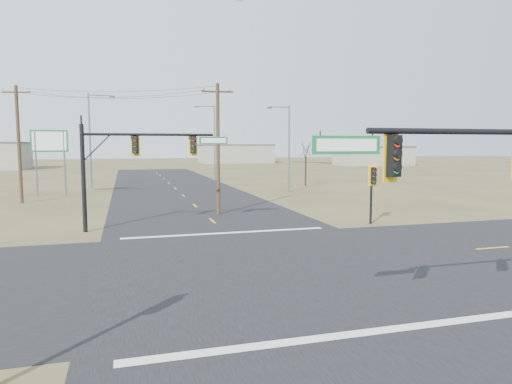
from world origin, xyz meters
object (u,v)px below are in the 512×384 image
at_px(utility_pole_far, 19,143).
at_px(streetlight_c, 92,135).
at_px(pedestal_signal_ne, 373,180).
at_px(bare_tree_c, 306,149).
at_px(streetlight_a, 287,144).
at_px(streetlight_b, 213,139).
at_px(highway_sign, 50,150).
at_px(utility_pole_near, 218,147).
at_px(mast_arm_far, 138,154).

bearing_deg(utility_pole_far, streetlight_c, 69.24).
bearing_deg(pedestal_signal_ne, bare_tree_c, 97.79).
distance_m(pedestal_signal_ne, streetlight_a, 21.21).
bearing_deg(streetlight_b, highway_sign, -142.81).
bearing_deg(highway_sign, streetlight_a, -6.18).
bearing_deg(utility_pole_far, utility_pole_near, -36.31).
bearing_deg(highway_sign, bare_tree_c, 7.15).
bearing_deg(highway_sign, streetlight_c, 67.23).
distance_m(utility_pole_far, bare_tree_c, 32.08).
bearing_deg(streetlight_a, streetlight_b, 86.29).
xyz_separation_m(mast_arm_far, utility_pole_near, (5.81, 4.54, 0.35)).
distance_m(utility_pole_near, streetlight_b, 31.90).
bearing_deg(mast_arm_far, bare_tree_c, 71.75).
bearing_deg(streetlight_b, bare_tree_c, -48.03).
bearing_deg(streetlight_b, pedestal_signal_ne, -84.46).
height_order(mast_arm_far, streetlight_c, streetlight_c).
relative_size(mast_arm_far, utility_pole_near, 0.92).
height_order(utility_pole_far, bare_tree_c, utility_pole_far).
xyz_separation_m(utility_pole_near, streetlight_b, (5.54, 31.40, 1.06)).
bearing_deg(mast_arm_far, streetlight_a, 70.81).
height_order(pedestal_signal_ne, streetlight_b, streetlight_b).
height_order(highway_sign, bare_tree_c, highway_sign).
bearing_deg(streetlight_b, streetlight_a, -73.32).
distance_m(mast_arm_far, streetlight_a, 24.79).
bearing_deg(streetlight_c, utility_pole_far, -123.05).
bearing_deg(bare_tree_c, streetlight_a, -127.27).
bearing_deg(streetlight_c, streetlight_b, 9.04).
height_order(mast_arm_far, pedestal_signal_ne, mast_arm_far).
distance_m(highway_sign, streetlight_c, 9.08).
bearing_deg(utility_pole_near, utility_pole_far, 143.69).
xyz_separation_m(mast_arm_far, bare_tree_c, (21.07, 24.89, 0.01)).
bearing_deg(streetlight_a, streetlight_c, 132.25).
bearing_deg(utility_pole_near, mast_arm_far, -142.00).
height_order(highway_sign, streetlight_b, streetlight_b).
height_order(streetlight_b, bare_tree_c, streetlight_b).
bearing_deg(bare_tree_c, streetlight_b, 131.31).
bearing_deg(pedestal_signal_ne, utility_pole_far, 164.15).
relative_size(pedestal_signal_ne, utility_pole_far, 0.38).
bearing_deg(utility_pole_far, streetlight_b, 43.42).
xyz_separation_m(highway_sign, streetlight_a, (24.39, -2.90, 0.63)).
relative_size(highway_sign, streetlight_c, 0.59).
bearing_deg(mast_arm_far, streetlight_c, 120.64).
xyz_separation_m(utility_pole_near, streetlight_c, (-10.34, 25.20, 1.33)).
bearing_deg(streetlight_b, utility_pole_far, -135.92).
xyz_separation_m(streetlight_c, bare_tree_c, (25.59, -4.85, -1.67)).
height_order(pedestal_signal_ne, streetlight_c, streetlight_c).
distance_m(mast_arm_far, utility_pole_near, 7.39).
relative_size(mast_arm_far, pedestal_signal_ne, 2.26).
relative_size(streetlight_c, bare_tree_c, 1.90).
height_order(utility_pole_far, streetlight_a, utility_pole_far).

